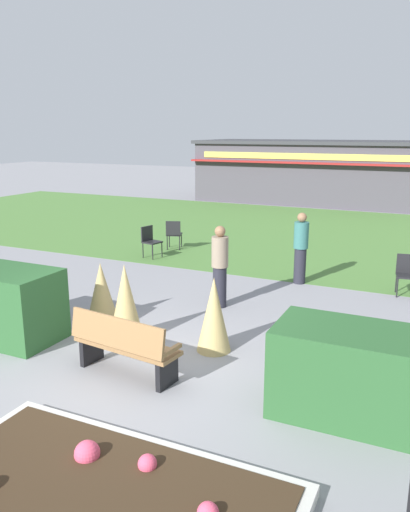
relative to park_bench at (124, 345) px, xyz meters
name	(u,v)px	position (x,y,z in m)	size (l,w,h in m)	color
ground_plane	(142,370)	(0.13, 0.26, -0.48)	(80.00, 80.00, 0.00)	gray
lawn_patch	(317,234)	(0.13, 11.71, -0.48)	(36.00, 12.00, 0.01)	#4C7A38
flower_bed	(100,496)	(1.30, -2.37, -0.39)	(3.78, 2.02, 0.33)	beige
park_bench	(124,345)	(0.00, 0.00, 0.00)	(1.75, 0.73, 0.95)	olive
hedge_left	(6,304)	(-2.63, 0.33, 0.14)	(1.84, 1.10, 1.23)	#28562B
hedge_right	(350,373)	(3.19, 0.30, 0.10)	(1.89, 1.10, 1.16)	#28562B
ornamental_grass_behind_left	(125,303)	(-0.70, 1.11, 0.20)	(0.61, 0.61, 1.36)	tan
ornamental_grass_behind_right	(101,292)	(-1.67, 1.74, 0.08)	(0.59, 0.59, 1.13)	tan
ornamental_grass_behind_center	(214,314)	(0.83, 1.38, 0.15)	(0.57, 0.57, 1.25)	tan
food_kiosk	(311,171)	(-2.23, 20.16, 1.05)	(11.08, 5.16, 3.04)	#47424C
cafe_chair_west	(150,239)	(-3.44, 6.44, 0.05)	(0.53, 0.53, 0.89)	black
cafe_chair_east	(174,232)	(-3.29, 7.58, 0.05)	(0.56, 0.56, 0.89)	black
cafe_chair_center	(407,271)	(3.45, 5.88, 0.05)	(0.50, 0.50, 0.89)	black
person_strolling	(301,248)	(1.10, 5.74, 0.38)	(0.34, 0.34, 1.69)	#23232D
person_standing	(220,266)	(0.05, 3.40, 0.38)	(0.34, 0.34, 1.69)	#23232D
parked_car_west_slot	(314,176)	(-3.73, 27.23, 0.16)	(4.33, 2.30, 1.20)	#2D6638
parked_car_center_slot	(405,180)	(1.77, 27.24, 0.16)	(4.34, 2.34, 1.20)	navy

